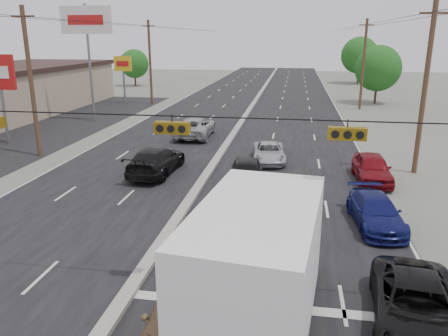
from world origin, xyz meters
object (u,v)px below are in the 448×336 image
Objects in this scene: utility_pole_left_b at (31,82)px; oncoming_near at (156,161)px; utility_pole_right_c at (363,64)px; oncoming_far at (195,127)px; pole_sign_far at (123,68)px; tree_left_far at (134,64)px; queue_car_a at (246,174)px; black_suv at (416,308)px; queue_car_e at (372,168)px; pole_sign_billboard at (87,28)px; red_sedan at (238,227)px; queue_car_c at (269,153)px; utility_pole_left_c at (150,62)px; tan_sedan at (192,318)px; utility_pole_right_b at (425,89)px; queue_car_b at (280,204)px; queue_car_d at (376,212)px; tree_right_far at (360,55)px; box_truck at (261,266)px; tree_right_mid at (378,68)px.

utility_pole_left_b reaches higher than oncoming_near.
oncoming_far is at bearing -131.85° from utility_pole_right_c.
pole_sign_far is 1.06× the size of oncoming_near.
tree_left_far is 55.30m from queue_car_a.
pole_sign_far is at bearing 128.70° from black_suv.
pole_sign_far is (-3.50, 25.00, -0.70)m from utility_pole_left_b.
utility_pole_left_b is 16.31m from queue_car_a.
pole_sign_billboard is at bearing 146.55° from queue_car_e.
red_sedan is 0.83× the size of queue_car_c.
tan_sedan is (15.09, -42.53, -4.26)m from utility_pole_left_c.
utility_pole_left_b is 2.24× the size of queue_car_c.
utility_pole_left_b is 25.00m from utility_pole_left_c.
queue_car_a is (15.08, -29.44, -4.33)m from utility_pole_left_c.
queue_car_e is at bearing -33.49° from queue_car_c.
pole_sign_billboard is 1.95× the size of oncoming_near.
pole_sign_far is at bearing 138.74° from utility_pole_right_b.
red_sedan is at bearing -104.74° from utility_pole_right_c.
red_sedan is 0.80× the size of queue_car_e.
queue_car_b reaches higher than queue_car_d.
red_sedan is at bearing -66.77° from utility_pole_left_c.
pole_sign_far is at bearing -136.85° from tree_right_far.
utility_pole_right_c is 1.70× the size of oncoming_far.
oncoming_far is at bearing 105.55° from red_sedan.
pole_sign_billboard reaches higher than box_truck.
utility_pole_right_b is at bearing -45.00° from utility_pole_left_c.
tree_right_mid is at bearing 83.85° from box_truck.
utility_pole_right_c is (25.00, 25.00, 0.00)m from utility_pole_left_b.
queue_car_e is at bearing 51.23° from red_sedan.
tan_sedan reaches higher than black_suv.
utility_pole_left_c reaches higher than red_sedan.
utility_pole_right_b is 2.18× the size of queue_car_d.
oncoming_near is (12.88, -27.70, -3.59)m from pole_sign_far.
tan_sedan is at bearing -49.27° from utility_pole_left_b.
utility_pole_right_c is at bearing 63.84° from queue_car_c.
utility_pole_right_b is 1.23× the size of tree_right_far.
red_sedan is 11.10m from queue_car_e.
tan_sedan is (-9.91, -42.53, -4.26)m from utility_pole_right_c.
oncoming_near is at bearing 124.74° from box_truck.
queue_car_a is at bearing 113.40° from oncoming_far.
queue_car_b is (-4.09, 7.33, 0.02)m from black_suv.
utility_pole_left_c is 2.24× the size of queue_car_b.
utility_pole_left_b reaches higher than box_truck.
pole_sign_billboard is 25.72m from queue_car_a.
queue_car_a is (-9.92, -29.44, -4.33)m from utility_pole_right_c.
tree_left_far is 1.09× the size of oncoming_near.
pole_sign_far reaches higher than queue_car_a.
pole_sign_far is 47.90m from black_suv.
pole_sign_billboard reaches higher than black_suv.
box_truck is 1.61× the size of black_suv.
queue_car_d is at bearing -53.67° from pole_sign_far.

